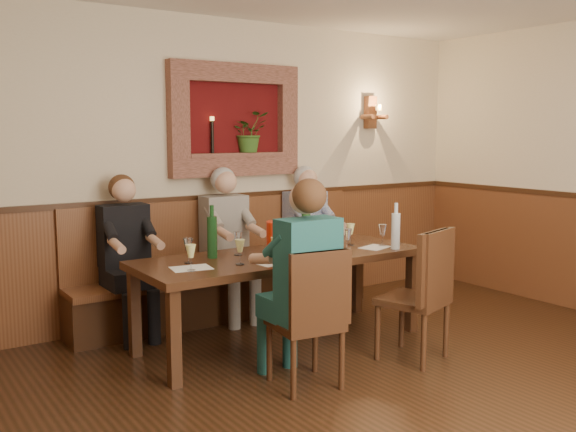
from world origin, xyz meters
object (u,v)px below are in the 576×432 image
Objects in this scene: wine_bottle_green_a at (306,232)px; water_bottle at (396,230)px; dining_table at (281,263)px; person_chair_front at (300,299)px; chair_near_right at (415,321)px; person_bench_mid at (229,258)px; wine_bottle_green_b at (212,236)px; bench at (226,282)px; person_bench_left at (129,272)px; spittoon_bucket at (281,238)px; chair_near_left at (306,346)px; person_bench_right at (310,248)px.

wine_bottle_green_a is 1.04× the size of water_bottle.
person_chair_front is at bearing -114.71° from dining_table.
wine_bottle_green_a is at bearing 157.40° from water_bottle.
chair_near_right reaches higher than dining_table.
person_bench_mid is 3.38× the size of wine_bottle_green_b.
bench is 1.94m from chair_near_right.
person_bench_left reaches higher than wine_bottle_green_b.
spittoon_bucket is at bearing 110.92° from chair_near_right.
wine_bottle_green_a is (-0.43, 0.84, 0.62)m from chair_near_right.
person_bench_left is at bearing 179.94° from person_bench_mid.
chair_near_right is at bearing -54.10° from dining_table.
chair_near_left is 2.36× the size of wine_bottle_green_a.
wine_bottle_green_b is at bearing 163.52° from wine_bottle_green_a.
wine_bottle_green_b is (-1.18, 1.06, 0.63)m from chair_near_right.
person_bench_right is 1.62m from wine_bottle_green_b.
water_bottle reaches higher than chair_near_right.
person_chair_front reaches higher than person_bench_mid.
wine_bottle_green_a is at bearing -127.79° from person_bench_right.
person_bench_left is 3.51× the size of water_bottle.
spittoon_bucket reaches higher than chair_near_left.
spittoon_bucket is 0.56m from wine_bottle_green_b.
chair_near_left is 0.68× the size of person_chair_front.
water_bottle is at bearing -31.76° from person_bench_left.
person_bench_mid is at bearing 91.68° from dining_table.
wine_bottle_green_b reaches higher than wine_bottle_green_a.
person_bench_mid is 3.44× the size of wine_bottle_green_a.
bench is at bearing 91.46° from chair_near_right.
wine_bottle_green_b is at bearing -155.18° from person_bench_right.
person_bench_mid is 1.01× the size of person_bench_right.
person_bench_left is at bearing 148.24° from water_bottle.
chair_near_left is 0.69× the size of person_bench_mid.
person_chair_front is at bearing -161.69° from water_bottle.
dining_table is 1.01m from bench.
person_bench_mid is 0.91m from wine_bottle_green_b.
person_bench_right reaches higher than wine_bottle_green_b.
person_bench_right is at bearing -6.66° from bench.
person_bench_mid is at bearing 85.90° from chair_near_left.
dining_table is at bearing -90.00° from bench.
wine_bottle_green_b reaches higher than water_bottle.
wine_bottle_green_b is (-1.44, -0.67, 0.34)m from person_bench_right.
water_bottle is (0.96, -1.19, 0.33)m from person_bench_mid.
wine_bottle_green_b is (-0.54, 0.17, 0.25)m from dining_table.
person_bench_left reaches higher than dining_table.
bench is 2.94× the size of chair_near_right.
bench reaches higher than chair_near_left.
person_bench_right is (0.26, 1.73, 0.28)m from chair_near_right.
spittoon_bucket is at bearing 179.94° from wine_bottle_green_a.
person_bench_left is 1.34m from spittoon_bucket.
wine_bottle_green_b is 1.56m from water_bottle.
wine_bottle_green_b is at bearing 100.83° from person_chair_front.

